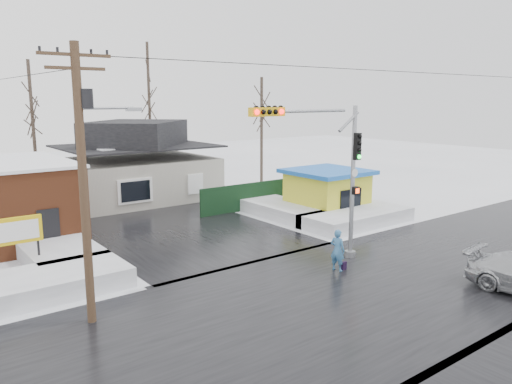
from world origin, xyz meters
TOP-DOWN VIEW (x-y plane):
  - ground at (0.00, 0.00)m, footprint 120.00×120.00m
  - road_ns at (0.00, 0.00)m, footprint 10.00×120.00m
  - road_ew at (0.00, 0.00)m, footprint 120.00×10.00m
  - snowbank_nw at (-9.00, 7.00)m, footprint 7.00×3.00m
  - snowbank_ne at (9.00, 7.00)m, footprint 7.00×3.00m
  - snowbank_nside_w at (-7.00, 12.00)m, footprint 3.00×8.00m
  - snowbank_nside_e at (7.00, 12.00)m, footprint 3.00×8.00m
  - traffic_signal at (2.43, 2.97)m, footprint 6.05×0.68m
  - utility_pole at (-7.93, 3.50)m, footprint 3.15×0.44m
  - marquee_sign at (-9.00, 9.49)m, footprint 2.20×0.21m
  - house at (2.00, 22.00)m, footprint 10.40×8.40m
  - kiosk at (9.50, 9.99)m, footprint 4.60×4.60m
  - fence at (6.50, 14.00)m, footprint 8.00×0.12m
  - tree_far_left at (-4.00, 26.00)m, footprint 3.00×3.00m
  - tree_far_mid at (6.00, 28.00)m, footprint 3.00×3.00m
  - tree_far_right at (12.00, 20.00)m, footprint 3.00×3.00m
  - pedestrian at (2.13, 2.05)m, footprint 0.60×0.76m
  - shopping_bag at (2.43, 1.94)m, footprint 0.29×0.15m

SIDE VIEW (x-z plane):
  - ground at x=0.00m, z-range 0.00..0.00m
  - road_ns at x=0.00m, z-range 0.00..0.02m
  - road_ew at x=0.00m, z-range 0.00..0.02m
  - shopping_bag at x=2.43m, z-range 0.00..0.35m
  - snowbank_nw at x=-9.00m, z-range 0.00..0.80m
  - snowbank_ne at x=9.00m, z-range 0.00..0.80m
  - snowbank_nside_w at x=-7.00m, z-range 0.00..0.80m
  - snowbank_nside_e at x=7.00m, z-range 0.00..0.80m
  - fence at x=6.50m, z-range 0.00..1.80m
  - pedestrian at x=2.13m, z-range 0.00..1.82m
  - kiosk at x=9.50m, z-range 0.03..2.90m
  - marquee_sign at x=-9.00m, z-range 0.65..3.20m
  - house at x=2.00m, z-range -0.26..5.50m
  - traffic_signal at x=2.43m, z-range 1.04..8.04m
  - utility_pole at x=-7.93m, z-range 0.61..9.61m
  - tree_far_right at x=12.00m, z-range 2.66..11.66m
  - tree_far_left at x=-4.00m, z-range 2.95..12.95m
  - tree_far_mid at x=6.00m, z-range 3.54..15.54m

